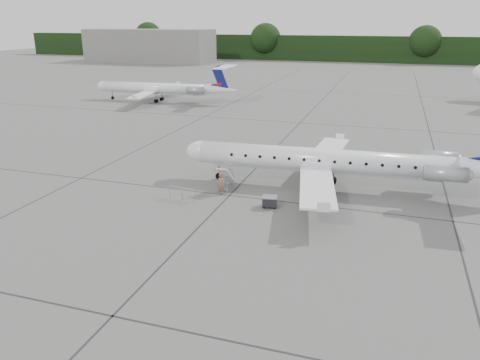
% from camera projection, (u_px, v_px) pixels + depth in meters
% --- Properties ---
extents(ground, '(320.00, 320.00, 0.00)m').
position_uv_depth(ground, '(300.00, 226.00, 30.62)').
color(ground, slate).
rests_on(ground, ground).
extents(treeline, '(260.00, 4.00, 8.00)m').
position_uv_depth(treeline, '(380.00, 49.00, 146.27)').
color(treeline, black).
rests_on(treeline, ground).
extents(terminal_building, '(40.00, 14.00, 10.00)m').
position_uv_depth(terminal_building, '(150.00, 46.00, 148.37)').
color(terminal_building, slate).
rests_on(terminal_building, ground).
extents(main_regional_jet, '(26.40, 19.75, 6.50)m').
position_uv_depth(main_regional_jet, '(323.00, 149.00, 36.59)').
color(main_regional_jet, white).
rests_on(main_regional_jet, ground).
extents(airstair, '(0.99, 2.42, 2.04)m').
position_uv_depth(airstair, '(226.00, 177.00, 37.08)').
color(airstair, white).
rests_on(airstair, ground).
extents(passenger, '(0.72, 0.61, 1.69)m').
position_uv_depth(passenger, '(221.00, 184.00, 35.91)').
color(passenger, '#835C47').
rests_on(passenger, ground).
extents(safety_railing, '(2.19, 0.33, 1.00)m').
position_uv_depth(safety_railing, '(182.00, 194.00, 34.92)').
color(safety_railing, '#92949A').
rests_on(safety_railing, ground).
extents(baggage_cart, '(1.13, 0.97, 0.87)m').
position_uv_depth(baggage_cart, '(270.00, 201.00, 33.63)').
color(baggage_cart, black).
rests_on(baggage_cart, ground).
extents(bg_regional_left, '(23.78, 17.59, 6.06)m').
position_uv_depth(bg_regional_left, '(153.00, 83.00, 76.51)').
color(bg_regional_left, white).
rests_on(bg_regional_left, ground).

